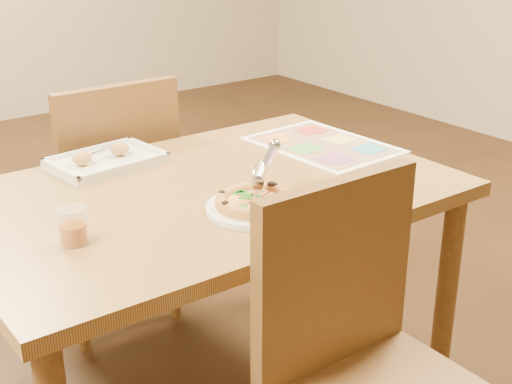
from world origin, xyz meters
TOP-DOWN VIEW (x-y plane):
  - dining_table at (0.00, 0.00)m, footprint 1.30×0.85m
  - chair_near at (0.00, -0.60)m, footprint 0.42×0.42m
  - chair_far at (-0.00, 0.60)m, footprint 0.42×0.42m
  - plate at (0.02, -0.20)m, footprint 0.33×0.33m
  - pizza at (0.02, -0.20)m, footprint 0.20×0.20m
  - pizza_cutter at (0.07, -0.16)m, footprint 0.15×0.11m
  - appetizer_tray at (-0.14, 0.32)m, footprint 0.33×0.24m
  - glass_tumbler at (-0.42, -0.11)m, footprint 0.07×0.07m
  - menu at (0.49, 0.09)m, footprint 0.34×0.46m

SIDE VIEW (x-z plane):
  - chair_near at x=0.00m, z-range 0.33..0.80m
  - chair_far at x=0.00m, z-range 0.33..0.80m
  - dining_table at x=0.00m, z-range 0.27..0.99m
  - menu at x=0.49m, z-range 0.72..0.72m
  - plate at x=0.02m, z-range 0.72..0.73m
  - appetizer_tray at x=-0.14m, z-range 0.70..0.76m
  - pizza at x=0.02m, z-range 0.73..0.76m
  - glass_tumbler at x=-0.42m, z-range 0.71..0.80m
  - pizza_cutter at x=0.07m, z-range 0.76..0.86m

